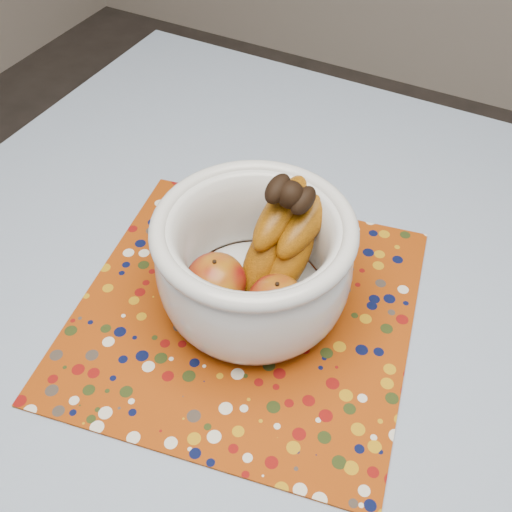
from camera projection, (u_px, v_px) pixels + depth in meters
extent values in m
cube|color=brown|center=(301.00, 395.00, 0.73)|extent=(1.20, 1.20, 0.04)
cylinder|color=brown|center=(190.00, 218.00, 1.50)|extent=(0.06, 0.06, 0.71)
cube|color=slate|center=(302.00, 385.00, 0.71)|extent=(1.32, 1.32, 0.01)
cube|color=#873107|center=(245.00, 311.00, 0.78)|extent=(0.49, 0.49, 0.00)
cylinder|color=silver|center=(254.00, 300.00, 0.78)|extent=(0.12, 0.12, 0.01)
cylinder|color=silver|center=(254.00, 294.00, 0.77)|extent=(0.18, 0.18, 0.01)
torus|color=silver|center=(254.00, 228.00, 0.69)|extent=(0.24, 0.24, 0.02)
ellipsoid|color=#6C040C|center=(216.00, 281.00, 0.74)|extent=(0.08, 0.08, 0.07)
ellipsoid|color=#6C040C|center=(277.00, 302.00, 0.72)|extent=(0.07, 0.07, 0.06)
sphere|color=black|center=(290.00, 195.00, 0.70)|extent=(0.03, 0.03, 0.03)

